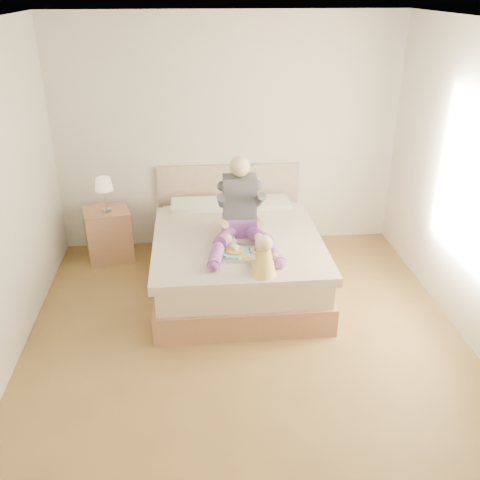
{
  "coord_description": "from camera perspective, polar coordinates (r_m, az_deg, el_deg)",
  "views": [
    {
      "loc": [
        -0.43,
        -4.0,
        2.96
      ],
      "look_at": [
        0.0,
        0.6,
        0.72
      ],
      "focal_mm": 40.0,
      "sensor_mm": 36.0,
      "label": 1
    }
  ],
  "objects": [
    {
      "name": "nightstand",
      "position": [
        6.41,
        -13.85,
        0.61
      ],
      "size": [
        0.59,
        0.55,
        0.61
      ],
      "rotation": [
        0.0,
        0.0,
        0.26
      ],
      "color": "#8A5F40",
      "rests_on": "ground"
    },
    {
      "name": "adult",
      "position": [
        5.32,
        0.11,
        2.6
      ],
      "size": [
        0.71,
        1.01,
        0.84
      ],
      "rotation": [
        0.0,
        0.0,
        -0.02
      ],
      "color": "#763A92",
      "rests_on": "bed"
    },
    {
      "name": "baby",
      "position": [
        4.69,
        2.48,
        -2.0
      ],
      "size": [
        0.25,
        0.35,
        0.39
      ],
      "rotation": [
        0.0,
        0.0,
        0.17
      ],
      "color": "#E5C248",
      "rests_on": "bed"
    },
    {
      "name": "room",
      "position": [
        4.29,
        1.8,
        6.1
      ],
      "size": [
        4.02,
        4.22,
        2.71
      ],
      "color": "brown",
      "rests_on": "ground"
    },
    {
      "name": "bed",
      "position": [
        5.74,
        -0.46,
        -1.52
      ],
      "size": [
        1.7,
        2.18,
        1.0
      ],
      "color": "#8A5F40",
      "rests_on": "ground"
    },
    {
      "name": "lamp",
      "position": [
        6.14,
        -14.32,
        5.62
      ],
      "size": [
        0.2,
        0.2,
        0.41
      ],
      "color": "#B0B2B7",
      "rests_on": "nightstand"
    },
    {
      "name": "tray",
      "position": [
        5.09,
        0.52,
        -1.22
      ],
      "size": [
        0.53,
        0.45,
        0.13
      ],
      "rotation": [
        0.0,
        0.0,
        -0.21
      ],
      "color": "#B0B2B7",
      "rests_on": "bed"
    }
  ]
}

